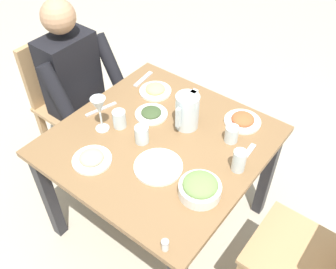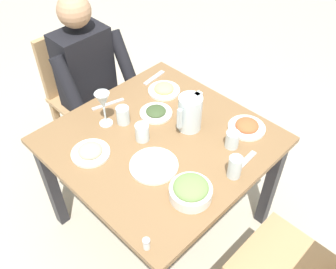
# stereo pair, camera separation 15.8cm
# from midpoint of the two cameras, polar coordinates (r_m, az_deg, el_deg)

# --- Properties ---
(ground_plane) EXTENTS (8.00, 8.00, 0.00)m
(ground_plane) POSITION_cam_midpoint_polar(r_m,az_deg,el_deg) (2.39, -2.93, -13.03)
(ground_plane) COLOR #B7AD99
(dining_table) EXTENTS (0.99, 0.99, 0.71)m
(dining_table) POSITION_cam_midpoint_polar(r_m,az_deg,el_deg) (1.92, -3.57, -3.01)
(dining_table) COLOR olive
(dining_table) RESTS_ON ground_plane
(chair_near) EXTENTS (0.40, 0.40, 0.90)m
(chair_near) POSITION_cam_midpoint_polar(r_m,az_deg,el_deg) (2.54, -17.29, 5.58)
(chair_near) COLOR tan
(chair_near) RESTS_ON ground_plane
(chair_far) EXTENTS (0.40, 0.40, 0.90)m
(chair_far) POSITION_cam_midpoint_polar(r_m,az_deg,el_deg) (1.77, 19.56, -17.76)
(chair_far) COLOR tan
(chair_far) RESTS_ON ground_plane
(diner_near) EXTENTS (0.48, 0.53, 1.19)m
(diner_near) POSITION_cam_midpoint_polar(r_m,az_deg,el_deg) (2.31, -14.84, 6.63)
(diner_near) COLOR black
(diner_near) RESTS_ON ground_plane
(water_pitcher) EXTENTS (0.16, 0.12, 0.19)m
(water_pitcher) POSITION_cam_midpoint_polar(r_m,az_deg,el_deg) (1.85, 0.51, 3.50)
(water_pitcher) COLOR silver
(water_pitcher) RESTS_ON dining_table
(salad_bowl) EXTENTS (0.18, 0.18, 0.09)m
(salad_bowl) POSITION_cam_midpoint_polar(r_m,az_deg,el_deg) (1.58, 2.08, -8.31)
(salad_bowl) COLOR white
(salad_bowl) RESTS_ON dining_table
(plate_fries) EXTENTS (0.18, 0.18, 0.05)m
(plate_fries) POSITION_cam_midpoint_polar(r_m,az_deg,el_deg) (2.12, -4.11, 6.79)
(plate_fries) COLOR white
(plate_fries) RESTS_ON dining_table
(plate_rice_curry) EXTENTS (0.19, 0.19, 0.05)m
(plate_rice_curry) POSITION_cam_midpoint_polar(r_m,az_deg,el_deg) (1.94, 9.16, 2.11)
(plate_rice_curry) COLOR white
(plate_rice_curry) RESTS_ON dining_table
(plate_beans) EXTENTS (0.19, 0.19, 0.05)m
(plate_beans) POSITION_cam_midpoint_polar(r_m,az_deg,el_deg) (1.78, -14.18, -3.72)
(plate_beans) COLOR white
(plate_beans) RESTS_ON dining_table
(plate_dolmas) EXTENTS (0.17, 0.17, 0.04)m
(plate_dolmas) POSITION_cam_midpoint_polar(r_m,az_deg,el_deg) (1.97, -4.90, 3.18)
(plate_dolmas) COLOR white
(plate_dolmas) RESTS_ON dining_table
(plate_yoghurt) EXTENTS (0.23, 0.23, 0.05)m
(plate_yoghurt) POSITION_cam_midpoint_polar(r_m,az_deg,el_deg) (1.70, -4.18, -4.88)
(plate_yoghurt) COLOR white
(plate_yoghurt) RESTS_ON dining_table
(water_glass_near_left) EXTENTS (0.06, 0.06, 0.11)m
(water_glass_near_left) POSITION_cam_midpoint_polar(r_m,az_deg,el_deg) (1.68, 8.26, -4.13)
(water_glass_near_left) COLOR silver
(water_glass_near_left) RESTS_ON dining_table
(water_glass_far_right) EXTENTS (0.07, 0.07, 0.09)m
(water_glass_far_right) POSITION_cam_midpoint_polar(r_m,az_deg,el_deg) (1.90, -9.87, 2.27)
(water_glass_far_right) COLOR silver
(water_glass_far_right) RESTS_ON dining_table
(water_glass_by_pitcher) EXTENTS (0.07, 0.07, 0.09)m
(water_glass_by_pitcher) POSITION_cam_midpoint_polar(r_m,az_deg,el_deg) (1.81, 7.33, -0.04)
(water_glass_by_pitcher) COLOR silver
(water_glass_by_pitcher) RESTS_ON dining_table
(water_glass_center) EXTENTS (0.07, 0.07, 0.09)m
(water_glass_center) POSITION_cam_midpoint_polar(r_m,az_deg,el_deg) (1.81, -6.57, -0.10)
(water_glass_center) COLOR silver
(water_glass_center) RESTS_ON dining_table
(wine_glass) EXTENTS (0.08, 0.08, 0.20)m
(wine_glass) POSITION_cam_midpoint_polar(r_m,az_deg,el_deg) (1.85, -13.00, 4.00)
(wine_glass) COLOR silver
(wine_glass) RESTS_ON dining_table
(salt_shaker) EXTENTS (0.03, 0.03, 0.05)m
(salt_shaker) POSITION_cam_midpoint_polar(r_m,az_deg,el_deg) (1.45, -3.71, -16.80)
(salt_shaker) COLOR white
(salt_shaker) RESTS_ON dining_table
(fork_near) EXTENTS (0.17, 0.04, 0.01)m
(fork_near) POSITION_cam_midpoint_polar(r_m,az_deg,el_deg) (2.24, -5.89, 8.42)
(fork_near) COLOR silver
(fork_near) RESTS_ON dining_table
(knife_near) EXTENTS (0.18, 0.07, 0.01)m
(knife_near) POSITION_cam_midpoint_polar(r_m,az_deg,el_deg) (2.05, -12.45, 3.75)
(knife_near) COLOR silver
(knife_near) RESTS_ON dining_table
(fork_far) EXTENTS (0.17, 0.04, 0.01)m
(fork_far) POSITION_cam_midpoint_polar(r_m,az_deg,el_deg) (1.78, 9.47, -3.24)
(fork_far) COLOR silver
(fork_far) RESTS_ON dining_table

